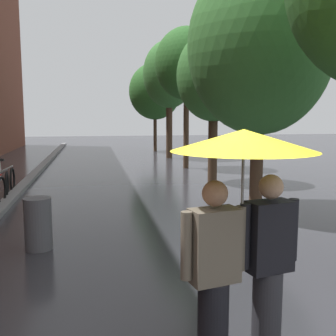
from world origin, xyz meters
name	(u,v)px	position (x,y,z in m)	size (l,w,h in m)	color
kerb_strip	(25,183)	(-3.20, 10.00, 0.06)	(0.30, 36.00, 0.12)	slate
street_tree_1	(260,46)	(2.56, 5.61, 3.67)	(3.19, 3.19, 5.63)	#473323
street_tree_2	(214,77)	(2.72, 9.51, 3.38)	(2.36, 2.36, 4.85)	#473323
street_tree_3	(187,64)	(2.67, 13.05, 4.20)	(2.55, 2.55, 5.67)	#473323
street_tree_4	(169,75)	(2.73, 17.03, 4.17)	(2.62, 2.62, 5.88)	#473323
street_tree_5	(155,91)	(2.63, 21.04, 3.59)	(3.10, 3.10, 5.27)	#473323
couple_under_umbrella	(243,207)	(0.11, 0.20, 1.41)	(1.20, 1.20, 2.05)	black
litter_bin	(38,224)	(-2.00, 3.69, 0.42)	(0.44, 0.44, 0.85)	#4C4C51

